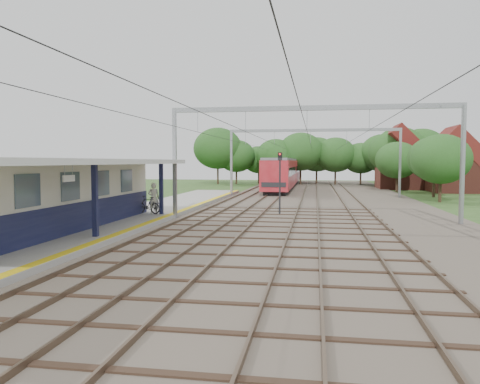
# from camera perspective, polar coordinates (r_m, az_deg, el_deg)

# --- Properties ---
(ground) EXTENTS (160.00, 160.00, 0.00)m
(ground) POSITION_cam_1_polar(r_m,az_deg,el_deg) (14.31, -6.37, -11.16)
(ground) COLOR #2D4C1E
(ground) RESTS_ON ground
(ballast_bed) EXTENTS (18.00, 90.00, 0.10)m
(ballast_bed) POSITION_cam_1_polar(r_m,az_deg,el_deg) (43.47, 9.51, -1.10)
(ballast_bed) COLOR #473D33
(ballast_bed) RESTS_ON ground
(platform) EXTENTS (5.00, 52.00, 0.35)m
(platform) POSITION_cam_1_polar(r_m,az_deg,el_deg) (29.75, -13.09, -3.12)
(platform) COLOR gray
(platform) RESTS_ON ground
(yellow_stripe) EXTENTS (0.45, 52.00, 0.01)m
(yellow_stripe) POSITION_cam_1_polar(r_m,az_deg,el_deg) (28.95, -8.97, -2.89)
(yellow_stripe) COLOR yellow
(yellow_stripe) RESTS_ON platform
(station_building) EXTENTS (3.41, 18.00, 3.40)m
(station_building) POSITION_cam_1_polar(r_m,az_deg,el_deg) (23.97, -22.59, -0.45)
(station_building) COLOR beige
(station_building) RESTS_ON platform
(canopy) EXTENTS (6.40, 20.00, 3.44)m
(canopy) POSITION_cam_1_polar(r_m,az_deg,el_deg) (22.48, -21.63, 3.40)
(canopy) COLOR #13173E
(canopy) RESTS_ON platform
(rail_tracks) EXTENTS (11.80, 88.00, 0.15)m
(rail_tracks) POSITION_cam_1_polar(r_m,az_deg,el_deg) (43.52, 6.21, -0.90)
(rail_tracks) COLOR brown
(rail_tracks) RESTS_ON ballast_bed
(catenary_system) EXTENTS (17.22, 88.00, 7.00)m
(catenary_system) POSITION_cam_1_polar(r_m,az_deg,el_deg) (38.65, 8.72, 6.42)
(catenary_system) COLOR gray
(catenary_system) RESTS_ON ground
(tree_band) EXTENTS (31.72, 30.88, 8.82)m
(tree_band) POSITION_cam_1_polar(r_m,az_deg,el_deg) (70.45, 9.30, 4.70)
(tree_band) COLOR #382619
(tree_band) RESTS_ON ground
(house_near) EXTENTS (7.00, 6.12, 7.89)m
(house_near) POSITION_cam_1_polar(r_m,az_deg,el_deg) (61.79, 25.44, 2.74)
(house_near) COLOR brown
(house_near) RESTS_ON ground
(house_far) EXTENTS (8.00, 6.12, 8.66)m
(house_far) POSITION_cam_1_polar(r_m,az_deg,el_deg) (66.46, 19.85, 3.13)
(house_far) COLOR brown
(house_far) RESTS_ON ground
(person) EXTENTS (0.74, 0.50, 1.99)m
(person) POSITION_cam_1_polar(r_m,az_deg,el_deg) (30.17, -10.48, -0.75)
(person) COLOR silver
(person) RESTS_ON platform
(bicycle) EXTENTS (1.98, 1.13, 1.15)m
(bicycle) POSITION_cam_1_polar(r_m,az_deg,el_deg) (30.34, -11.18, -1.54)
(bicycle) COLOR black
(bicycle) RESTS_ON platform
(train) EXTENTS (3.03, 37.66, 3.97)m
(train) POSITION_cam_1_polar(r_m,az_deg,el_deg) (66.76, 5.55, 2.46)
(train) COLOR black
(train) RESTS_ON ballast_bed
(signal_post) EXTENTS (0.30, 0.26, 4.30)m
(signal_post) POSITION_cam_1_polar(r_m,az_deg,el_deg) (31.79, 4.88, 1.95)
(signal_post) COLOR black
(signal_post) RESTS_ON ground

